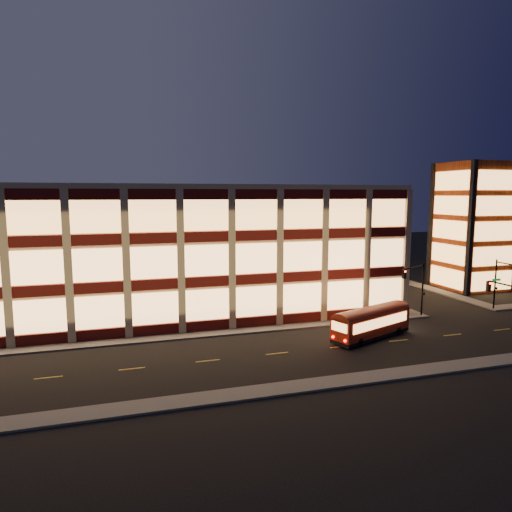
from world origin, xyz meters
name	(u,v)px	position (x,y,z in m)	size (l,w,h in m)	color
ground	(217,337)	(0.00, 0.00, 0.00)	(200.00, 200.00, 0.00)	black
sidewalk_office_south	(184,336)	(-3.00, 1.00, 0.07)	(54.00, 2.00, 0.15)	#514F4C
sidewalk_office_east	(348,288)	(23.00, 17.00, 0.07)	(2.00, 30.00, 0.15)	#514F4C
sidewalk_tower_west	(413,283)	(34.00, 17.00, 0.07)	(2.00, 30.00, 0.15)	#514F4C
sidewalk_near	(256,392)	(0.00, -13.00, 0.07)	(100.00, 2.00, 0.15)	#514F4C
office_building	(166,244)	(-2.91, 16.91, 7.25)	(50.45, 30.45, 14.50)	tan
stair_tower	(473,226)	(39.95, 11.95, 8.99)	(8.60, 8.60, 18.00)	#8C3814
traffic_signal_far	(416,281)	(22.21, 0.24, 4.11)	(3.79, 1.87, 6.00)	black
traffic_signal_right	(506,277)	(33.50, -0.62, 4.10)	(1.20, 4.37, 6.00)	black
traffic_signal_near	(510,304)	(23.50, -11.03, 4.13)	(0.32, 4.45, 6.00)	black
trolley_bus	(371,321)	(13.94, -4.52, 1.67)	(9.10, 5.26, 3.01)	#991D08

